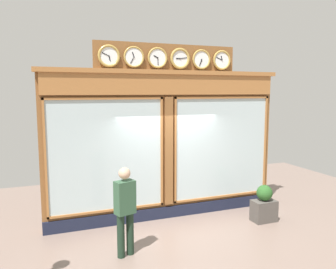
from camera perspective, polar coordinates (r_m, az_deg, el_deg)
The scene contains 4 objects.
shop_facade at distance 8.16m, azimuth -0.31°, elevation -1.37°, with size 5.89×0.42×4.15m.
pedestrian at distance 6.42m, azimuth -7.26°, elevation -12.17°, with size 0.41×0.32×1.69m.
planter_box at distance 8.51m, azimuth 15.87°, elevation -12.28°, with size 0.56×0.36×0.50m, color #4C4742.
planter_shrub at distance 8.38m, azimuth 15.98°, elevation -9.45°, with size 0.37×0.37×0.37m, color #285623.
Camera 1 is at (2.84, 7.42, 3.06)m, focal length 36.11 mm.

